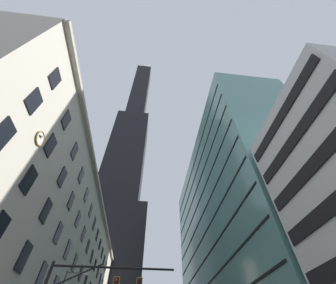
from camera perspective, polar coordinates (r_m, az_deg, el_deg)
name	(u,v)px	position (r m, az deg, el deg)	size (l,w,h in m)	color
station_building	(42,267)	(44.85, -31.66, -27.52)	(13.60, 68.52, 26.29)	beige
dark_skyscraper	(122,180)	(112.90, -12.68, -10.30)	(29.06, 29.06, 227.13)	black
glass_office_midrise	(233,230)	(51.12, 17.71, -22.29)	(14.74, 51.15, 44.65)	slate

